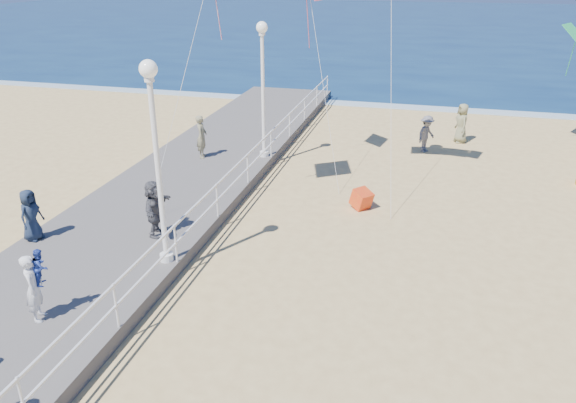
% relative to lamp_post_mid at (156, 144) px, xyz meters
% --- Properties ---
extents(ground, '(160.00, 160.00, 0.00)m').
position_rel_lamp_post_mid_xyz_m(ground, '(5.35, 0.00, -3.66)').
color(ground, '#DDBB73').
rests_on(ground, ground).
extents(ocean, '(160.00, 90.00, 0.05)m').
position_rel_lamp_post_mid_xyz_m(ocean, '(5.35, 65.00, -3.65)').
color(ocean, '#0C294D').
rests_on(ocean, ground).
extents(surf_line, '(160.00, 1.20, 0.04)m').
position_rel_lamp_post_mid_xyz_m(surf_line, '(5.35, 20.50, -3.63)').
color(surf_line, silver).
rests_on(surf_line, ground).
extents(boardwalk, '(5.00, 44.00, 0.40)m').
position_rel_lamp_post_mid_xyz_m(boardwalk, '(-2.15, 0.00, -3.46)').
color(boardwalk, slate).
rests_on(boardwalk, ground).
extents(railing, '(0.05, 42.00, 0.55)m').
position_rel_lamp_post_mid_xyz_m(railing, '(0.30, 0.00, -2.41)').
color(railing, white).
rests_on(railing, boardwalk).
extents(lamp_post_mid, '(0.44, 0.44, 5.32)m').
position_rel_lamp_post_mid_xyz_m(lamp_post_mid, '(0.00, 0.00, 0.00)').
color(lamp_post_mid, white).
rests_on(lamp_post_mid, boardwalk).
extents(lamp_post_far, '(0.44, 0.44, 5.32)m').
position_rel_lamp_post_mid_xyz_m(lamp_post_far, '(0.00, 9.00, 0.00)').
color(lamp_post_far, white).
rests_on(lamp_post_far, boardwalk).
extents(woman_holding_toddler, '(0.59, 0.69, 1.60)m').
position_rel_lamp_post_mid_xyz_m(woman_holding_toddler, '(-1.58, -3.16, -2.46)').
color(woman_holding_toddler, silver).
rests_on(woman_holding_toddler, boardwalk).
extents(toddler_held, '(0.46, 0.51, 0.85)m').
position_rel_lamp_post_mid_xyz_m(toddler_held, '(-1.43, -3.01, -1.98)').
color(toddler_held, '#2C46A8').
rests_on(toddler_held, boardwalk).
extents(spectator_4, '(0.56, 0.79, 1.53)m').
position_rel_lamp_post_mid_xyz_m(spectator_4, '(-4.25, 0.18, -2.49)').
color(spectator_4, '#1B273C').
rests_on(spectator_4, boardwalk).
extents(spectator_5, '(0.68, 1.61, 1.68)m').
position_rel_lamp_post_mid_xyz_m(spectator_5, '(-0.97, 1.35, -2.42)').
color(spectator_5, '#4F4F53').
rests_on(spectator_5, boardwalk).
extents(spectator_6, '(0.53, 0.70, 1.74)m').
position_rel_lamp_post_mid_xyz_m(spectator_6, '(-2.40, 8.26, -2.39)').
color(spectator_6, '#847E5B').
rests_on(spectator_6, boardwalk).
extents(beach_walker_a, '(1.06, 1.21, 1.62)m').
position_rel_lamp_post_mid_xyz_m(beach_walker_a, '(6.37, 12.55, -2.85)').
color(beach_walker_a, slate).
rests_on(beach_walker_a, ground).
extents(beach_walker_c, '(0.84, 1.03, 1.82)m').
position_rel_lamp_post_mid_xyz_m(beach_walker_c, '(7.89, 14.38, -2.75)').
color(beach_walker_c, '#84825B').
rests_on(beach_walker_c, ground).
extents(box_kite, '(0.90, 0.88, 0.74)m').
position_rel_lamp_post_mid_xyz_m(box_kite, '(4.49, 5.62, -3.36)').
color(box_kite, red).
rests_on(box_kite, ground).
extents(kite_diamond_green, '(1.30, 1.42, 0.79)m').
position_rel_lamp_post_mid_xyz_m(kite_diamond_green, '(11.98, 14.54, 1.32)').
color(kite_diamond_green, '#26B25E').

